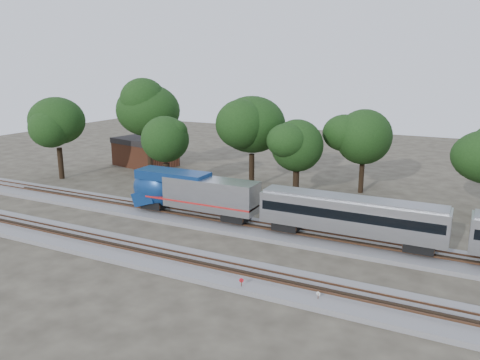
{
  "coord_description": "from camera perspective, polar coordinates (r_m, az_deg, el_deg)",
  "views": [
    {
      "loc": [
        17.69,
        -33.61,
        15.89
      ],
      "look_at": [
        -1.67,
        5.0,
        5.23
      ],
      "focal_mm": 35.0,
      "sensor_mm": 36.0,
      "label": 1
    }
  ],
  "objects": [
    {
      "name": "switch_stand_red",
      "position": [
        34.35,
        0.17,
        -12.45
      ],
      "size": [
        0.32,
        0.12,
        1.03
      ],
      "rotation": [
        0.0,
        0.0,
        0.28
      ],
      "color": "#512D19",
      "rests_on": "ground"
    },
    {
      "name": "switch_stand_white",
      "position": [
        33.15,
        9.5,
        -13.8
      ],
      "size": [
        0.3,
        0.1,
        0.94
      ],
      "rotation": [
        0.0,
        0.0,
        -0.23
      ],
      "color": "#512D19",
      "rests_on": "ground"
    },
    {
      "name": "track_near",
      "position": [
        37.89,
        -3.91,
        -10.62
      ],
      "size": [
        160.0,
        5.0,
        0.73
      ],
      "color": "slate",
      "rests_on": "ground"
    },
    {
      "name": "tree_5",
      "position": [
        60.36,
        14.87,
        5.09
      ],
      "size": [
        7.31,
        7.31,
        10.3
      ],
      "color": "black",
      "rests_on": "ground"
    },
    {
      "name": "switch_lever",
      "position": [
        34.65,
        3.27,
        -13.18
      ],
      "size": [
        0.55,
        0.4,
        0.3
      ],
      "primitive_type": "cube",
      "rotation": [
        0.0,
        0.0,
        0.23
      ],
      "color": "#512D19",
      "rests_on": "ground"
    },
    {
      "name": "tree_4",
      "position": [
        56.81,
        6.96,
        4.16
      ],
      "size": [
        6.55,
        6.55,
        9.23
      ],
      "color": "black",
      "rests_on": "ground"
    },
    {
      "name": "track_far",
      "position": [
        46.13,
        2.42,
        -6.02
      ],
      "size": [
        160.0,
        5.0,
        0.73
      ],
      "color": "slate",
      "rests_on": "ground"
    },
    {
      "name": "ground",
      "position": [
        41.17,
        -1.06,
        -8.84
      ],
      "size": [
        160.0,
        160.0,
        0.0
      ],
      "primitive_type": "plane",
      "color": "#383328",
      "rests_on": "ground"
    },
    {
      "name": "tree_1",
      "position": [
        69.58,
        -11.17,
        8.32
      ],
      "size": [
        9.65,
        9.65,
        13.6
      ],
      "color": "black",
      "rests_on": "ground"
    },
    {
      "name": "tree_0",
      "position": [
        70.6,
        -21.44,
        6.72
      ],
      "size": [
        8.43,
        8.43,
        11.88
      ],
      "color": "black",
      "rests_on": "ground"
    },
    {
      "name": "brick_building",
      "position": [
        77.21,
        -11.47,
        3.42
      ],
      "size": [
        10.53,
        8.43,
        4.48
      ],
      "rotation": [
        0.0,
        0.0,
        -0.21
      ],
      "color": "brown",
      "rests_on": "ground"
    },
    {
      "name": "tree_3",
      "position": [
        60.86,
        1.47,
        6.76
      ],
      "size": [
        8.52,
        8.52,
        12.02
      ],
      "color": "black",
      "rests_on": "ground"
    },
    {
      "name": "tree_2",
      "position": [
        60.16,
        -9.12,
        4.9
      ],
      "size": [
        6.84,
        6.84,
        9.64
      ],
      "color": "black",
      "rests_on": "ground"
    }
  ]
}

